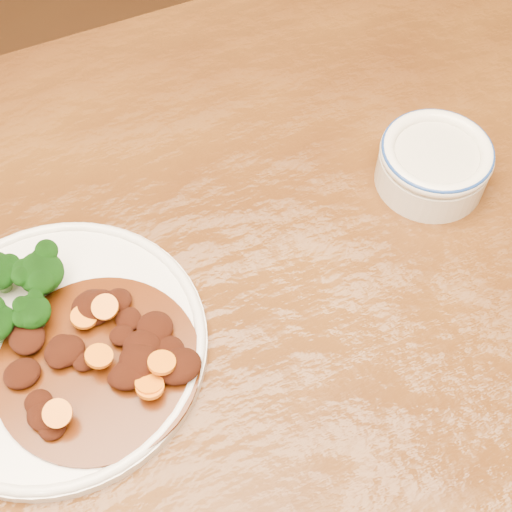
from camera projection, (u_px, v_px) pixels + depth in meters
name	position (u px, v px, depth m)	size (l,w,h in m)	color
dining_table	(201.00, 370.00, 0.72)	(1.52, 0.93, 0.75)	#59310F
dinner_plate	(57.00, 346.00, 0.64)	(0.27, 0.27, 0.02)	white
mince_stew	(102.00, 355.00, 0.62)	(0.18, 0.18, 0.03)	#4C2208
dip_bowl	(434.00, 163.00, 0.73)	(0.12, 0.12, 0.05)	silver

